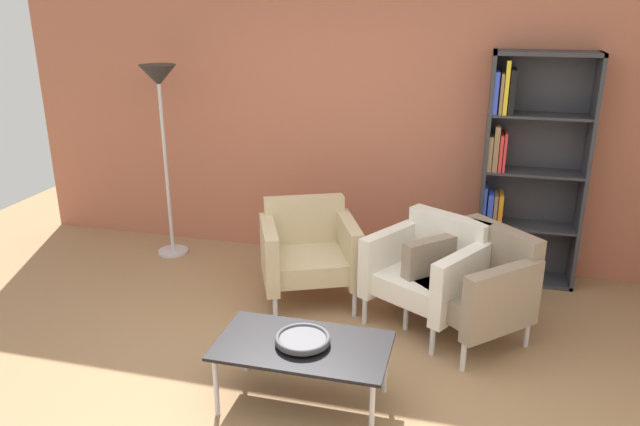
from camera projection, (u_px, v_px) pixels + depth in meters
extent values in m
plane|color=#9E7751|center=(275.00, 412.00, 3.56)|extent=(8.32, 8.32, 0.00)
cube|color=#B2664C|center=(361.00, 99.00, 5.33)|extent=(6.40, 0.12, 2.90)
cube|color=#333338|center=(485.00, 169.00, 5.02)|extent=(0.03, 0.30, 1.90)
cube|color=#333338|center=(585.00, 176.00, 4.84)|extent=(0.03, 0.30, 1.90)
cube|color=#333338|center=(548.00, 53.00, 4.62)|extent=(0.80, 0.30, 0.03)
cube|color=#333338|center=(521.00, 277.00, 5.24)|extent=(0.80, 0.30, 0.03)
cube|color=#333338|center=(533.00, 168.00, 5.06)|extent=(0.80, 0.02, 1.90)
cube|color=#333338|center=(527.00, 226.00, 5.09)|extent=(0.76, 0.28, 0.02)
cube|color=#333338|center=(534.00, 172.00, 4.93)|extent=(0.76, 0.28, 0.02)
cube|color=#333338|center=(541.00, 116.00, 4.78)|extent=(0.76, 0.28, 0.02)
cube|color=olive|center=(481.00, 250.00, 5.22)|extent=(0.03, 0.20, 0.41)
cube|color=blue|center=(487.00, 253.00, 5.23)|extent=(0.04, 0.23, 0.35)
cube|color=black|center=(493.00, 255.00, 5.21)|extent=(0.04, 0.22, 0.33)
cube|color=white|center=(499.00, 258.00, 5.19)|extent=(0.03, 0.19, 0.30)
cube|color=red|center=(504.00, 257.00, 5.21)|extent=(0.03, 0.25, 0.31)
cube|color=blue|center=(485.00, 203.00, 5.10)|extent=(0.02, 0.25, 0.32)
cube|color=blue|center=(490.00, 208.00, 5.08)|extent=(0.04, 0.21, 0.26)
cube|color=olive|center=(495.00, 208.00, 5.08)|extent=(0.03, 0.22, 0.26)
cube|color=orange|center=(500.00, 208.00, 5.07)|extent=(0.03, 0.23, 0.26)
cube|color=olive|center=(490.00, 152.00, 4.94)|extent=(0.03, 0.22, 0.28)
cube|color=olive|center=(496.00, 148.00, 4.89)|extent=(0.04, 0.17, 0.36)
cube|color=red|center=(501.00, 152.00, 4.92)|extent=(0.03, 0.22, 0.30)
cube|color=red|center=(505.00, 151.00, 4.92)|extent=(0.02, 0.25, 0.31)
cube|color=blue|center=(496.00, 92.00, 4.77)|extent=(0.03, 0.19, 0.32)
cube|color=olive|center=(501.00, 93.00, 4.78)|extent=(0.02, 0.24, 0.31)
cube|color=yellow|center=(507.00, 87.00, 4.73)|extent=(0.03, 0.19, 0.41)
cube|color=black|center=(512.00, 91.00, 4.76)|extent=(0.04, 0.25, 0.34)
cube|color=black|center=(303.00, 346.00, 3.52)|extent=(1.00, 0.56, 0.02)
cylinder|color=silver|center=(216.00, 387.00, 3.48)|extent=(0.03, 0.03, 0.38)
cylinder|color=silver|center=(372.00, 412.00, 3.27)|extent=(0.03, 0.03, 0.38)
cylinder|color=silver|center=(245.00, 345.00, 3.90)|extent=(0.03, 0.03, 0.38)
cylinder|color=silver|center=(385.00, 365.00, 3.69)|extent=(0.03, 0.03, 0.38)
cylinder|color=#4C4C51|center=(303.00, 343.00, 3.51)|extent=(0.13, 0.13, 0.02)
cylinder|color=#4C4C51|center=(303.00, 340.00, 3.51)|extent=(0.32, 0.32, 0.02)
torus|color=#4C4C51|center=(303.00, 338.00, 3.50)|extent=(0.32, 0.32, 0.02)
cube|color=#C6B289|center=(309.00, 263.00, 4.78)|extent=(0.82, 0.79, 0.16)
cube|color=#C6B289|center=(304.00, 219.00, 4.94)|extent=(0.63, 0.37, 0.38)
cube|color=#C6B289|center=(269.00, 254.00, 4.68)|extent=(0.34, 0.61, 0.46)
cube|color=#C6B289|center=(349.00, 249.00, 4.77)|extent=(0.34, 0.61, 0.46)
cylinder|color=silver|center=(275.00, 308.00, 4.51)|extent=(0.04, 0.04, 0.24)
cylinder|color=silver|center=(355.00, 302.00, 4.60)|extent=(0.04, 0.04, 0.24)
cylinder|color=silver|center=(269.00, 275.00, 5.05)|extent=(0.04, 0.04, 0.24)
cylinder|color=silver|center=(340.00, 270.00, 5.14)|extent=(0.04, 0.04, 0.24)
cube|color=white|center=(425.00, 283.00, 4.44)|extent=(0.84, 0.82, 0.16)
cube|color=white|center=(448.00, 239.00, 4.54)|extent=(0.61, 0.42, 0.38)
cube|color=white|center=(390.00, 258.00, 4.60)|extent=(0.40, 0.59, 0.46)
cube|color=white|center=(461.00, 284.00, 4.19)|extent=(0.40, 0.59, 0.46)
cylinder|color=silver|center=(365.00, 309.00, 4.50)|extent=(0.04, 0.04, 0.24)
cylinder|color=silver|center=(433.00, 339.00, 4.10)|extent=(0.04, 0.04, 0.24)
cylinder|color=silver|center=(412.00, 284.00, 4.89)|extent=(0.04, 0.04, 0.24)
cylinder|color=silver|center=(478.00, 309.00, 4.49)|extent=(0.04, 0.04, 0.24)
cube|color=gray|center=(469.00, 296.00, 4.25)|extent=(0.86, 0.86, 0.16)
cube|color=gray|center=(501.00, 253.00, 4.29)|extent=(0.54, 0.54, 0.38)
cube|color=gray|center=(439.00, 266.00, 4.46)|extent=(0.51, 0.51, 0.46)
cube|color=gray|center=(502.00, 301.00, 3.95)|extent=(0.51, 0.51, 0.46)
cylinder|color=silver|center=(406.00, 315.00, 4.42)|extent=(0.04, 0.04, 0.24)
cylinder|color=silver|center=(464.00, 354.00, 3.93)|extent=(0.04, 0.04, 0.24)
cylinder|color=silver|center=(466.00, 296.00, 4.69)|extent=(0.04, 0.04, 0.24)
cylinder|color=silver|center=(527.00, 331.00, 4.20)|extent=(0.04, 0.04, 0.24)
cylinder|color=silver|center=(173.00, 251.00, 5.79)|extent=(0.28, 0.28, 0.02)
cylinder|color=silver|center=(166.00, 166.00, 5.52)|extent=(0.03, 0.03, 1.65)
cone|color=#2D2D2D|center=(158.00, 75.00, 5.25)|extent=(0.32, 0.32, 0.18)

